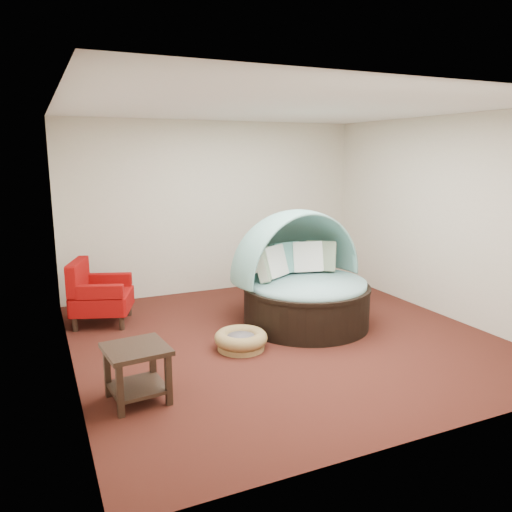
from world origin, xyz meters
name	(u,v)px	position (x,y,z in m)	size (l,w,h in m)	color
floor	(283,337)	(0.00, 0.00, 0.00)	(5.00, 5.00, 0.00)	#4A1D15
wall_back	(215,208)	(0.00, 2.50, 1.40)	(5.00, 5.00, 0.00)	beige
wall_front	(436,272)	(0.00, -2.50, 1.40)	(5.00, 5.00, 0.00)	beige
wall_left	(64,243)	(-2.50, 0.00, 1.40)	(5.00, 5.00, 0.00)	beige
wall_right	(442,217)	(2.50, 0.00, 1.40)	(5.00, 5.00, 0.00)	beige
ceiling	(286,107)	(0.00, 0.00, 2.80)	(5.00, 5.00, 0.00)	white
canopy_daybed	(302,272)	(0.48, 0.39, 0.72)	(1.98, 1.93, 1.55)	black
pet_basket	(241,340)	(-0.64, -0.14, 0.11)	(0.72, 0.72, 0.22)	olive
red_armchair	(98,295)	(-2.05, 1.51, 0.40)	(0.95, 0.95, 0.88)	black
side_table	(137,366)	(-2.00, -0.90, 0.35)	(0.61, 0.61, 0.53)	black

